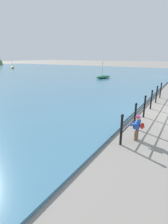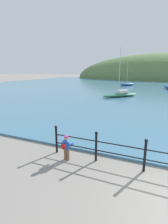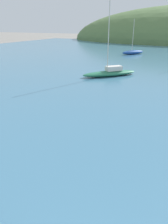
# 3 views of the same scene
# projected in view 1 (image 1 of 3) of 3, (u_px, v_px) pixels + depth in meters

# --- Properties ---
(iron_railing) EXTENTS (9.06, 0.12, 1.21)m
(iron_railing) POSITION_uv_depth(u_px,v_px,m) (148.00, 102.00, 9.97)
(iron_railing) COLOR black
(iron_railing) RESTS_ON ground
(child_in_coat) EXTENTS (0.41, 0.55, 1.00)m
(child_in_coat) POSITION_uv_depth(u_px,v_px,m) (138.00, 126.00, 6.72)
(child_in_coat) COLOR brown
(child_in_coat) RESTS_ON ground
(boat_nearest_quay) EXTENTS (2.05, 2.17, 2.36)m
(boat_nearest_quay) POSITION_uv_depth(u_px,v_px,m) (13.00, 67.00, 44.77)
(boat_nearest_quay) COLOR gold
(boat_nearest_quay) RESTS_ON water
(boat_mid_harbor) EXTENTS (2.69, 1.86, 2.46)m
(boat_mid_harbor) POSITION_uv_depth(u_px,v_px,m) (103.00, 77.00, 24.69)
(boat_mid_harbor) COLOR #287551
(boat_mid_harbor) RESTS_ON water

